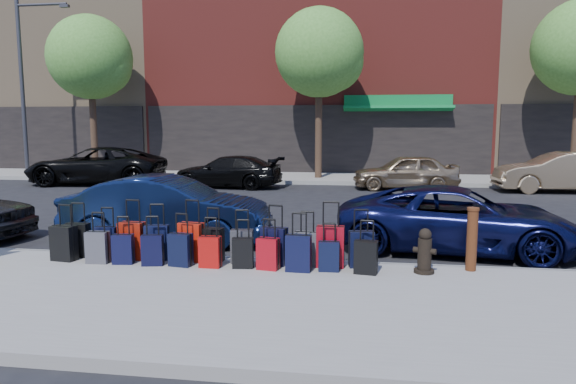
% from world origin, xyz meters
% --- Properties ---
extents(ground, '(120.00, 120.00, 0.00)m').
position_xyz_m(ground, '(0.00, 0.00, 0.00)').
color(ground, black).
rests_on(ground, ground).
extents(sidewalk_near, '(60.00, 4.00, 0.15)m').
position_xyz_m(sidewalk_near, '(0.00, -6.50, 0.07)').
color(sidewalk_near, gray).
rests_on(sidewalk_near, ground).
extents(sidewalk_far, '(60.00, 4.00, 0.15)m').
position_xyz_m(sidewalk_far, '(0.00, 10.00, 0.07)').
color(sidewalk_far, gray).
rests_on(sidewalk_far, ground).
extents(curb_near, '(60.00, 0.08, 0.15)m').
position_xyz_m(curb_near, '(0.00, -4.48, 0.07)').
color(curb_near, gray).
rests_on(curb_near, ground).
extents(curb_far, '(60.00, 0.08, 0.15)m').
position_xyz_m(curb_far, '(0.00, 7.98, 0.07)').
color(curb_far, gray).
rests_on(curb_far, ground).
extents(building_left, '(15.00, 12.12, 16.00)m').
position_xyz_m(building_left, '(-16.00, 17.98, 7.98)').
color(building_left, '#93795A').
rests_on(building_left, ground).
extents(tree_left, '(3.80, 3.80, 7.27)m').
position_xyz_m(tree_left, '(-9.86, 9.50, 5.41)').
color(tree_left, black).
rests_on(tree_left, sidewalk_far).
extents(tree_center, '(3.80, 3.80, 7.27)m').
position_xyz_m(tree_center, '(0.64, 9.50, 5.41)').
color(tree_center, black).
rests_on(tree_center, sidewalk_far).
extents(streetlight, '(2.59, 0.18, 8.00)m').
position_xyz_m(streetlight, '(-12.80, 8.80, 4.66)').
color(streetlight, '#333338').
rests_on(streetlight, sidewalk_far).
extents(suitcase_front_0, '(0.41, 0.24, 0.95)m').
position_xyz_m(suitcase_front_0, '(-2.47, -4.83, 0.45)').
color(suitcase_front_0, black).
rests_on(suitcase_front_0, sidewalk_near).
extents(suitcase_front_1, '(0.37, 0.22, 0.89)m').
position_xyz_m(suitcase_front_1, '(-1.92, -4.83, 0.43)').
color(suitcase_front_1, black).
rests_on(suitcase_front_1, sidewalk_near).
extents(suitcase_front_2, '(0.44, 0.26, 1.03)m').
position_xyz_m(suitcase_front_2, '(-1.46, -4.84, 0.47)').
color(suitcase_front_2, maroon).
rests_on(suitcase_front_2, sidewalk_near).
extents(suitcase_front_3, '(0.43, 0.28, 0.96)m').
position_xyz_m(suitcase_front_3, '(-1.02, -4.81, 0.45)').
color(suitcase_front_3, black).
rests_on(suitcase_front_3, sidewalk_near).
extents(suitcase_front_4, '(0.47, 0.31, 1.04)m').
position_xyz_m(suitcase_front_4, '(-0.42, -4.80, 0.48)').
color(suitcase_front_4, '#AD1B0B').
rests_on(suitcase_front_4, sidewalk_near).
extents(suitcase_front_5, '(0.41, 0.27, 0.91)m').
position_xyz_m(suitcase_front_5, '(-0.07, -4.76, 0.44)').
color(suitcase_front_5, black).
rests_on(suitcase_front_5, sidewalk_near).
extents(suitcase_front_6, '(0.39, 0.25, 0.90)m').
position_xyz_m(suitcase_front_6, '(0.46, -4.80, 0.43)').
color(suitcase_front_6, '#323236').
rests_on(suitcase_front_6, sidewalk_near).
extents(suitcase_front_7, '(0.45, 0.31, 0.99)m').
position_xyz_m(suitcase_front_7, '(1.01, -4.83, 0.46)').
color(suitcase_front_7, black).
rests_on(suitcase_front_7, sidewalk_near).
extents(suitcase_front_8, '(0.38, 0.23, 0.90)m').
position_xyz_m(suitcase_front_8, '(1.55, -4.81, 0.43)').
color(suitcase_front_8, '#424248').
rests_on(suitcase_front_8, sidewalk_near).
extents(suitcase_front_9, '(0.44, 0.25, 1.07)m').
position_xyz_m(suitcase_front_9, '(1.94, -4.83, 0.48)').
color(suitcase_front_9, maroon).
rests_on(suitcase_front_9, sidewalk_near).
extents(suitcase_front_10, '(0.42, 0.28, 0.95)m').
position_xyz_m(suitcase_front_10, '(2.44, -4.77, 0.45)').
color(suitcase_front_10, black).
rests_on(suitcase_front_10, sidewalk_near).
extents(suitcase_back_0, '(0.43, 0.28, 0.96)m').
position_xyz_m(suitcase_back_0, '(-2.57, -5.09, 0.45)').
color(suitcase_back_0, black).
rests_on(suitcase_back_0, sidewalk_near).
extents(suitcase_back_1, '(0.37, 0.22, 0.86)m').
position_xyz_m(suitcase_back_1, '(-1.92, -5.16, 0.42)').
color(suitcase_back_1, '#414046').
rests_on(suitcase_back_1, sidewalk_near).
extents(suitcase_back_2, '(0.36, 0.24, 0.79)m').
position_xyz_m(suitcase_back_2, '(-1.48, -5.14, 0.40)').
color(suitcase_back_2, black).
rests_on(suitcase_back_2, sidewalk_near).
extents(suitcase_back_3, '(0.37, 0.26, 0.81)m').
position_xyz_m(suitcase_back_3, '(-0.96, -5.16, 0.40)').
color(suitcase_back_3, black).
rests_on(suitcase_back_3, sidewalk_near).
extents(suitcase_back_4, '(0.39, 0.27, 0.87)m').
position_xyz_m(suitcase_back_4, '(-0.49, -5.14, 0.42)').
color(suitcase_back_4, black).
rests_on(suitcase_back_4, sidewalk_near).
extents(suitcase_back_5, '(0.35, 0.21, 0.82)m').
position_xyz_m(suitcase_back_5, '(0.01, -5.14, 0.40)').
color(suitcase_back_5, '#A20D0A').
rests_on(suitcase_back_5, sidewalk_near).
extents(suitcase_back_6, '(0.35, 0.23, 0.79)m').
position_xyz_m(suitcase_back_6, '(0.55, -5.10, 0.40)').
color(suitcase_back_6, black).
rests_on(suitcase_back_6, sidewalk_near).
extents(suitcase_back_7, '(0.37, 0.26, 0.82)m').
position_xyz_m(suitcase_back_7, '(0.97, -5.13, 0.40)').
color(suitcase_back_7, maroon).
rests_on(suitcase_back_7, sidewalk_near).
extents(suitcase_back_8, '(0.40, 0.24, 0.93)m').
position_xyz_m(suitcase_back_8, '(1.46, -5.16, 0.44)').
color(suitcase_back_8, black).
rests_on(suitcase_back_8, sidewalk_near).
extents(suitcase_back_9, '(0.33, 0.20, 0.77)m').
position_xyz_m(suitcase_back_9, '(1.93, -5.08, 0.39)').
color(suitcase_back_9, black).
rests_on(suitcase_back_9, sidewalk_near).
extents(suitcase_back_10, '(0.38, 0.25, 0.84)m').
position_xyz_m(suitcase_back_10, '(2.51, -5.14, 0.41)').
color(suitcase_back_10, black).
rests_on(suitcase_back_10, sidewalk_near).
extents(fire_hydrant, '(0.36, 0.32, 0.70)m').
position_xyz_m(fire_hydrant, '(3.41, -4.97, 0.47)').
color(fire_hydrant, black).
rests_on(fire_hydrant, sidewalk_near).
extents(bollard, '(0.19, 0.19, 1.01)m').
position_xyz_m(bollard, '(4.16, -4.73, 0.67)').
color(bollard, '#38190C').
rests_on(bollard, sidewalk_near).
extents(car_near_1, '(4.26, 1.61, 1.39)m').
position_xyz_m(car_near_1, '(-1.57, -2.90, 0.69)').
color(car_near_1, '#0D1A3C').
rests_on(car_near_1, ground).
extents(car_near_2, '(4.79, 2.70, 1.26)m').
position_xyz_m(car_near_2, '(4.28, -2.84, 0.63)').
color(car_near_2, '#0D103B').
rests_on(car_near_2, ground).
extents(car_far_0, '(5.80, 3.12, 1.55)m').
position_xyz_m(car_far_0, '(-8.49, 6.84, 0.77)').
color(car_far_0, black).
rests_on(car_far_0, ground).
extents(car_far_1, '(4.45, 2.14, 1.25)m').
position_xyz_m(car_far_1, '(-2.83, 6.57, 0.63)').
color(car_far_1, black).
rests_on(car_far_1, ground).
extents(car_far_2, '(4.09, 1.97, 1.35)m').
position_xyz_m(car_far_2, '(4.05, 6.99, 0.67)').
color(car_far_2, '#9E8461').
rests_on(car_far_2, ground).
extents(car_far_3, '(4.53, 1.72, 1.47)m').
position_xyz_m(car_far_3, '(9.55, 6.87, 0.74)').
color(car_far_3, tan).
rests_on(car_far_3, ground).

